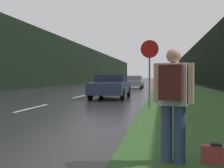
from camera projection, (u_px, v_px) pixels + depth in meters
name	position (u px, v px, depth m)	size (l,w,h in m)	color
grass_verge	(177.00, 86.00, 41.34)	(6.00, 240.00, 0.02)	#2D5123
lane_stripe_b	(32.00, 108.00, 11.66)	(0.12, 3.00, 0.01)	silver
lane_stripe_c	(80.00, 96.00, 18.55)	(0.12, 3.00, 0.01)	silver
lane_stripe_d	(102.00, 91.00, 25.44)	(0.12, 3.00, 0.01)	silver
lane_stripe_e	(115.00, 88.00, 32.33)	(0.12, 3.00, 0.01)	silver
treeline_far_side	(79.00, 65.00, 54.22)	(2.00, 140.00, 7.33)	black
treeline_near_side	(208.00, 61.00, 50.04)	(2.00, 140.00, 8.40)	black
stop_sign	(150.00, 66.00, 11.33)	(0.73, 0.07, 2.78)	slate
hitchhiker_with_backpack	(173.00, 98.00, 4.13)	(0.59, 0.47, 1.72)	navy
suitcase	(216.00, 155.00, 4.10)	(0.44, 0.20, 0.33)	#9E3333
car_passing_near	(111.00, 86.00, 17.11)	(2.05, 4.62, 1.41)	#2D3856
car_passing_far	(134.00, 82.00, 31.93)	(1.90, 4.74, 1.41)	#9E9EA3
car_oncoming	(116.00, 80.00, 47.58)	(1.92, 4.60, 1.45)	#4C514C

